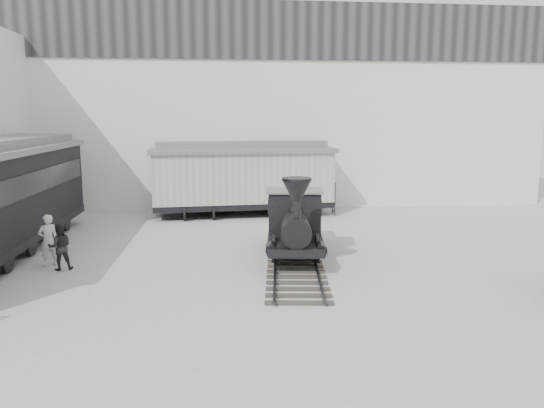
{
  "coord_description": "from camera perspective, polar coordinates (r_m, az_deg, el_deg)",
  "views": [
    {
      "loc": [
        -1.64,
        -14.84,
        5.14
      ],
      "look_at": [
        0.34,
        3.65,
        2.0
      ],
      "focal_mm": 35.0,
      "sensor_mm": 36.0,
      "label": 1
    }
  ],
  "objects": [
    {
      "name": "north_wall",
      "position": [
        29.87,
        -3.03,
        10.37
      ],
      "size": [
        34.0,
        2.51,
        11.0
      ],
      "color": "silver",
      "rests_on": "ground"
    },
    {
      "name": "visitor_a",
      "position": [
        19.73,
        -22.94,
        -3.6
      ],
      "size": [
        0.78,
        0.72,
        1.8
      ],
      "primitive_type": "imported",
      "rotation": [
        0.0,
        0.0,
        3.72
      ],
      "color": "beige",
      "rests_on": "ground"
    },
    {
      "name": "visitor_b",
      "position": [
        19.09,
        -21.84,
        -4.29
      ],
      "size": [
        0.9,
        0.78,
        1.58
      ],
      "primitive_type": "imported",
      "rotation": [
        0.0,
        0.0,
        3.41
      ],
      "color": "black",
      "rests_on": "ground"
    },
    {
      "name": "locomotive",
      "position": [
        19.12,
        2.44,
        -2.5
      ],
      "size": [
        2.94,
        8.91,
        3.09
      ],
      "rotation": [
        0.0,
        0.0,
        -0.12
      ],
      "color": "#2D2A25",
      "rests_on": "ground"
    },
    {
      "name": "boxcar",
      "position": [
        27.22,
        -3.17,
        2.95
      ],
      "size": [
        9.5,
        3.52,
        3.82
      ],
      "rotation": [
        0.0,
        0.0,
        0.07
      ],
      "color": "black",
      "rests_on": "ground"
    },
    {
      "name": "ground",
      "position": [
        15.79,
        0.18,
        -9.42
      ],
      "size": [
        90.0,
        90.0,
        0.0
      ],
      "primitive_type": "plane",
      "color": "#9E9E9B"
    }
  ]
}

